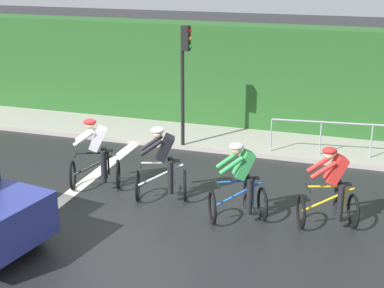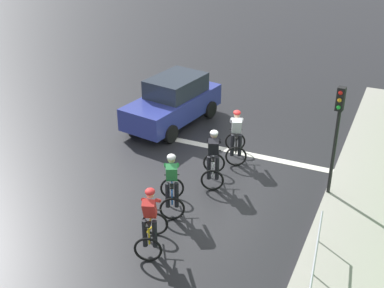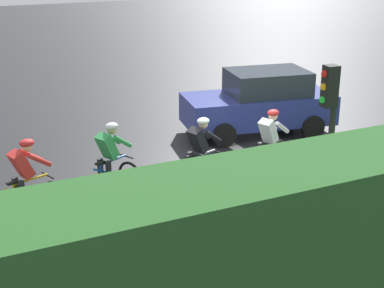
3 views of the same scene
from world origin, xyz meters
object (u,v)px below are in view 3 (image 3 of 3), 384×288
cyclist_second (110,164)px  traffic_light_near_crossing (328,136)px  cyclist_lead (27,184)px  cyclist_fourth (269,148)px  cyclist_mid (200,158)px  car_navy (260,102)px

cyclist_second → traffic_light_near_crossing: size_ratio=0.50×
cyclist_lead → cyclist_fourth: (-0.32, -5.15, 0.00)m
cyclist_mid → traffic_light_near_crossing: traffic_light_near_crossing is taller
cyclist_lead → cyclist_mid: bearing=-93.2°
cyclist_lead → cyclist_fourth: size_ratio=1.00×
traffic_light_near_crossing → car_navy: bearing=-23.5°
cyclist_second → cyclist_fourth: (-0.59, -3.43, 0.00)m
cyclist_second → cyclist_fourth: bearing=-99.8°
cyclist_lead → cyclist_second: bearing=-80.8°
cyclist_lead → cyclist_fourth: 5.16m
cyclist_second → traffic_light_near_crossing: bearing=-147.4°
cyclist_lead → traffic_light_near_crossing: (-3.48, -4.11, 1.43)m
cyclist_fourth → traffic_light_near_crossing: traffic_light_near_crossing is taller
cyclist_mid → car_navy: bearing=-48.5°
cyclist_second → cyclist_mid: same height
car_navy → traffic_light_near_crossing: (-6.20, 2.70, 1.35)m
cyclist_mid → car_navy: 4.40m
car_navy → traffic_light_near_crossing: 6.89m
cyclist_mid → car_navy: car_navy is taller
cyclist_second → cyclist_mid: (-0.47, -1.80, 0.00)m
cyclist_lead → cyclist_second: same height
cyclist_fourth → cyclist_lead: bearing=86.5°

